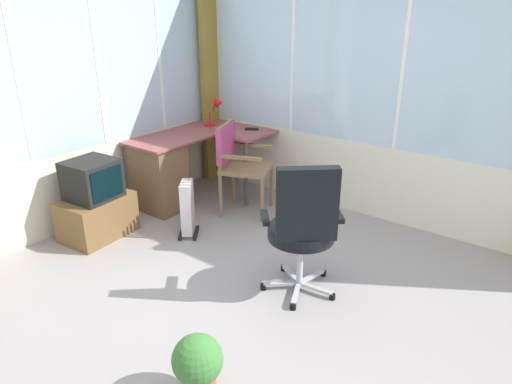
% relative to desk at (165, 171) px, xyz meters
% --- Properties ---
extents(ground, '(4.88, 5.77, 0.06)m').
position_rel_desk_xyz_m(ground, '(-0.83, -2.05, -0.44)').
color(ground, gray).
extents(north_window_panel, '(3.88, 0.07, 2.78)m').
position_rel_desk_xyz_m(north_window_panel, '(-0.83, 0.36, 0.98)').
color(north_window_panel, silver).
rests_on(north_window_panel, ground).
extents(east_window_panel, '(0.07, 4.77, 2.78)m').
position_rel_desk_xyz_m(east_window_panel, '(1.14, -2.05, 0.98)').
color(east_window_panel, silver).
rests_on(east_window_panel, ground).
extents(curtain_corner, '(0.26, 0.08, 2.68)m').
position_rel_desk_xyz_m(curtain_corner, '(1.01, 0.23, 0.93)').
color(curtain_corner, olive).
rests_on(curtain_corner, ground).
extents(desk, '(1.41, 1.03, 0.74)m').
position_rel_desk_xyz_m(desk, '(0.00, 0.00, 0.00)').
color(desk, '#944D48').
rests_on(desk, ground).
extents(desk_lamp, '(0.22, 0.19, 0.33)m').
position_rel_desk_xyz_m(desk_lamp, '(0.85, -0.01, 0.54)').
color(desk_lamp, red).
rests_on(desk_lamp, desk).
extents(tv_remote, '(0.11, 0.15, 0.02)m').
position_rel_desk_xyz_m(tv_remote, '(0.91, -0.46, 0.34)').
color(tv_remote, black).
rests_on(tv_remote, desk).
extents(wooden_armchair, '(0.63, 0.63, 0.94)m').
position_rel_desk_xyz_m(wooden_armchair, '(0.38, -0.67, 0.20)').
color(wooden_armchair, olive).
rests_on(wooden_armchair, ground).
extents(office_chair, '(0.61, 0.61, 1.06)m').
position_rel_desk_xyz_m(office_chair, '(-0.53, -2.06, 0.20)').
color(office_chair, '#B7B7BF').
rests_on(office_chair, ground).
extents(tv_on_stand, '(0.68, 0.50, 0.75)m').
position_rel_desk_xyz_m(tv_on_stand, '(-0.88, -0.00, -0.08)').
color(tv_on_stand, brown).
rests_on(tv_on_stand, ground).
extents(space_heater, '(0.32, 0.30, 0.54)m').
position_rel_desk_xyz_m(space_heater, '(-0.32, -0.65, -0.14)').
color(space_heater, silver).
rests_on(space_heater, ground).
extents(potted_plant, '(0.29, 0.29, 0.40)m').
position_rel_desk_xyz_m(potted_plant, '(-1.72, -2.13, -0.19)').
color(potted_plant, '#A1502F').
rests_on(potted_plant, ground).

